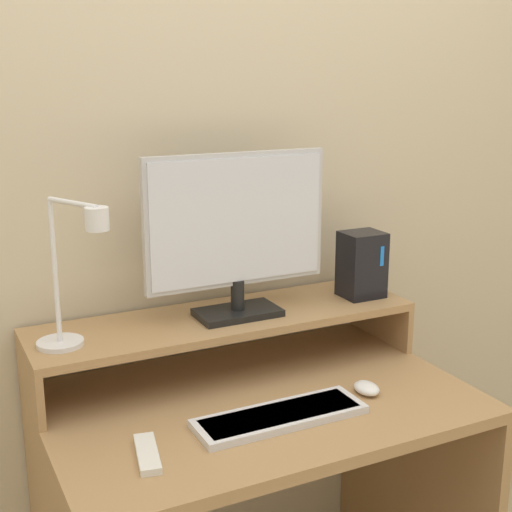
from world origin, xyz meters
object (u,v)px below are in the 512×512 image
Objects in this scene: router_dock at (362,264)px; mouse at (367,388)px; monitor at (237,230)px; remote_control at (147,454)px; keyboard at (280,416)px; desk_lamp at (73,280)px.

router_dock is 0.40m from mouse.
router_dock is (0.39, -0.00, -0.14)m from monitor.
remote_control is at bearing -137.57° from monitor.
mouse is at bearing 5.83° from keyboard.
remote_control is (0.07, -0.27, -0.32)m from desk_lamp.
router_dock is 0.58m from keyboard.
remote_control is (-0.33, -0.02, -0.00)m from keyboard.
router_dock is 0.46× the size of keyboard.
keyboard is (0.40, -0.25, -0.32)m from desk_lamp.
mouse reaches higher than remote_control.
monitor reaches higher than mouse.
router_dock is 0.86m from remote_control.
desk_lamp is 0.88× the size of keyboard.
mouse is at bearing -18.34° from desk_lamp.
remote_control is at bearing -175.35° from mouse.
monitor is 0.45m from desk_lamp.
desk_lamp is 0.84m from router_dock.
remote_control is at bearing -176.29° from keyboard.
remote_control is at bearing -156.49° from router_dock.
monitor is 0.62m from remote_control.
desk_lamp is (-0.44, -0.07, -0.06)m from monitor.
keyboard is 0.26m from mouse.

